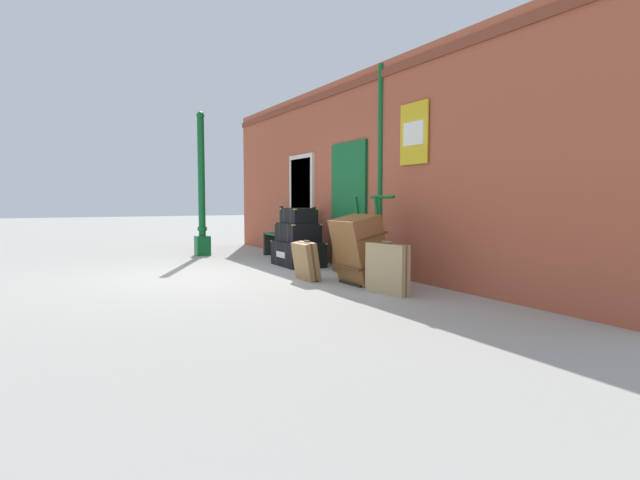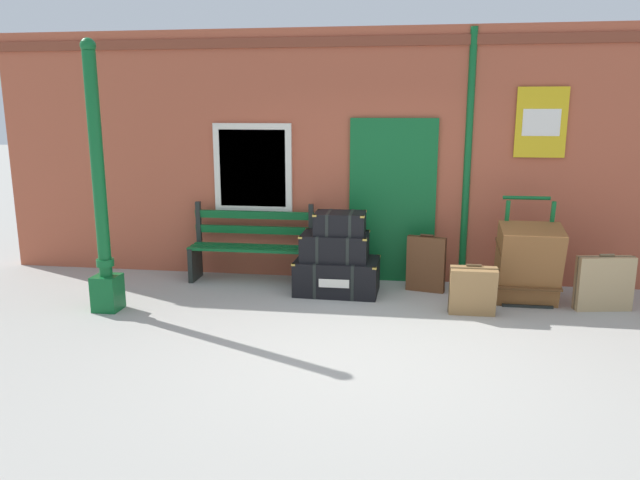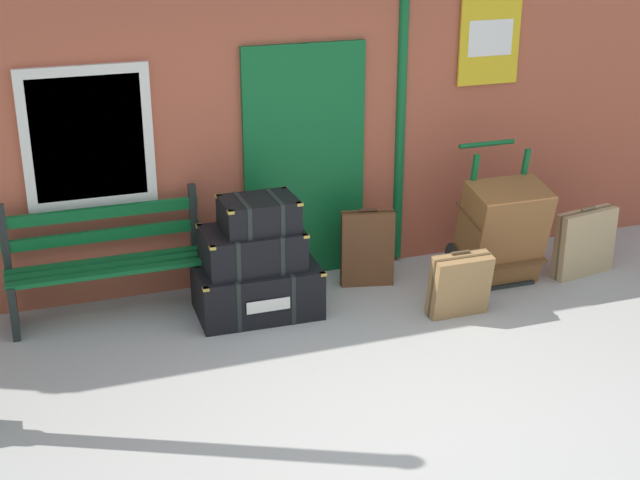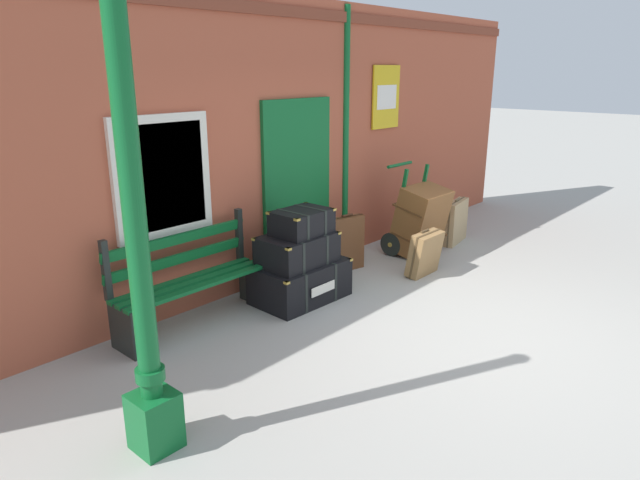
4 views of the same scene
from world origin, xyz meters
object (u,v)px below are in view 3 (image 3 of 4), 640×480
at_px(steamer_trunk_base, 257,289).
at_px(large_brown_trunk, 502,232).
at_px(platform_bench, 107,265).
at_px(steamer_trunk_middle, 252,248).
at_px(suitcase_brown, 367,248).
at_px(porters_trolley, 491,247).
at_px(suitcase_slate, 459,285).
at_px(steamer_trunk_top, 259,214).
at_px(suitcase_oxblood, 585,243).

height_order(steamer_trunk_base, large_brown_trunk, large_brown_trunk).
bearing_deg(platform_bench, steamer_trunk_base, -17.65).
bearing_deg(steamer_trunk_middle, suitcase_brown, 11.00).
relative_size(porters_trolley, suitcase_slate, 2.12).
bearing_deg(large_brown_trunk, steamer_trunk_top, 176.81).
xyz_separation_m(steamer_trunk_base, steamer_trunk_top, (0.03, -0.00, 0.66)).
distance_m(steamer_trunk_base, porters_trolley, 2.21).
relative_size(steamer_trunk_base, suitcase_oxblood, 1.57).
relative_size(steamer_trunk_middle, suitcase_oxblood, 1.25).
relative_size(suitcase_brown, suitcase_oxblood, 1.11).
height_order(steamer_trunk_base, steamer_trunk_top, steamer_trunk_top).
distance_m(steamer_trunk_base, steamer_trunk_top, 0.66).
xyz_separation_m(platform_bench, suitcase_oxblood, (4.18, -0.59, -0.14)).
bearing_deg(suitcase_brown, steamer_trunk_base, -168.30).
bearing_deg(suitcase_brown, large_brown_trunk, -16.84).
xyz_separation_m(steamer_trunk_top, suitcase_slate, (1.52, -0.61, -0.60)).
bearing_deg(suitcase_oxblood, suitcase_slate, -165.24).
bearing_deg(suitcase_oxblood, platform_bench, 171.97).
bearing_deg(steamer_trunk_base, large_brown_trunk, -3.15).
distance_m(steamer_trunk_base, suitcase_brown, 1.11).
distance_m(steamer_trunk_top, suitcase_brown, 1.19).
xyz_separation_m(steamer_trunk_top, large_brown_trunk, (2.18, -0.12, -0.39)).
distance_m(platform_bench, suitcase_oxblood, 4.23).
xyz_separation_m(steamer_trunk_middle, steamer_trunk_top, (0.06, -0.01, 0.29)).
xyz_separation_m(steamer_trunk_top, suitcase_oxblood, (2.99, -0.22, -0.56)).
bearing_deg(steamer_trunk_middle, large_brown_trunk, -3.31).
height_order(steamer_trunk_base, suitcase_brown, suitcase_brown).
xyz_separation_m(suitcase_slate, suitcase_oxblood, (1.47, 0.39, 0.03)).
distance_m(platform_bench, suitcase_brown, 2.24).
bearing_deg(steamer_trunk_top, porters_trolley, 1.32).
bearing_deg(porters_trolley, steamer_trunk_base, -178.71).
height_order(steamer_trunk_base, suitcase_oxblood, suitcase_oxblood).
bearing_deg(porters_trolley, large_brown_trunk, -90.00).
height_order(porters_trolley, suitcase_oxblood, porters_trolley).
distance_m(steamer_trunk_base, suitcase_slate, 1.67).
height_order(steamer_trunk_middle, porters_trolley, porters_trolley).
xyz_separation_m(platform_bench, steamer_trunk_middle, (1.13, -0.36, 0.14)).
bearing_deg(platform_bench, suitcase_oxblood, -8.03).
distance_m(porters_trolley, suitcase_slate, 0.93).
bearing_deg(platform_bench, large_brown_trunk, -8.29).
relative_size(steamer_trunk_base, steamer_trunk_top, 1.68).
xyz_separation_m(steamer_trunk_base, suitcase_slate, (1.56, -0.61, 0.07)).
bearing_deg(platform_bench, suitcase_slate, -19.77).
relative_size(porters_trolley, large_brown_trunk, 1.27).
xyz_separation_m(large_brown_trunk, suitcase_slate, (-0.66, -0.49, -0.20)).
xyz_separation_m(platform_bench, suitcase_brown, (2.24, -0.15, -0.10)).
bearing_deg(steamer_trunk_top, platform_bench, 162.78).
bearing_deg(suitcase_slate, steamer_trunk_middle, 158.79).
distance_m(platform_bench, steamer_trunk_middle, 1.20).
bearing_deg(suitcase_oxblood, large_brown_trunk, 173.04).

